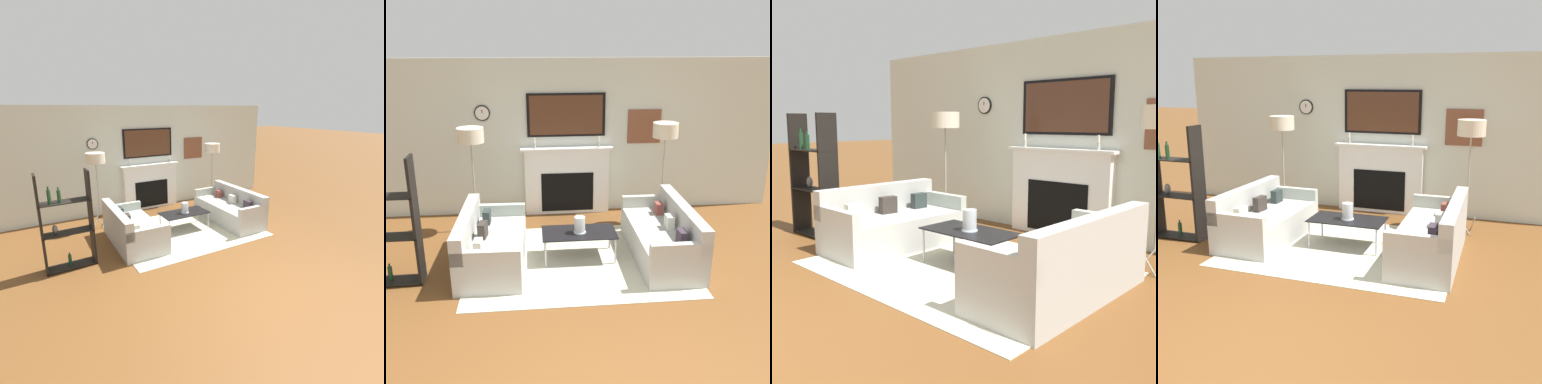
% 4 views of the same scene
% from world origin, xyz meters
% --- Properties ---
extents(fireplace_wall, '(7.56, 0.28, 2.70)m').
position_xyz_m(fireplace_wall, '(0.00, 4.65, 1.24)').
color(fireplace_wall, silver).
rests_on(fireplace_wall, ground_plane).
extents(area_rug, '(3.06, 2.36, 0.01)m').
position_xyz_m(area_rug, '(0.00, 2.64, 0.01)').
color(area_rug, beige).
rests_on(area_rug, ground_plane).
extents(couch_left, '(0.88, 1.72, 0.77)m').
position_xyz_m(couch_left, '(-1.23, 2.65, 0.28)').
color(couch_left, '#ADADA8').
rests_on(couch_left, ground_plane).
extents(couch_right, '(0.78, 1.89, 0.78)m').
position_xyz_m(couch_right, '(1.22, 2.64, 0.29)').
color(couch_right, '#ADADA8').
rests_on(couch_right, ground_plane).
extents(coffee_table, '(1.05, 0.56, 0.40)m').
position_xyz_m(coffee_table, '(0.02, 2.73, 0.38)').
color(coffee_table, black).
rests_on(coffee_table, ground_plane).
extents(hurricane_candle, '(0.18, 0.18, 0.23)m').
position_xyz_m(hurricane_candle, '(0.03, 2.71, 0.51)').
color(hurricane_candle, silver).
rests_on(hurricane_candle, coffee_table).
extents(floor_lamp_left, '(0.41, 0.41, 1.71)m').
position_xyz_m(floor_lamp_left, '(-1.54, 3.89, 1.56)').
color(floor_lamp_left, '#9E998E').
rests_on(floor_lamp_left, ground_plane).
extents(floor_lamp_right, '(0.41, 0.41, 1.73)m').
position_xyz_m(floor_lamp_right, '(1.54, 3.89, 1.57)').
color(floor_lamp_right, '#9E998E').
rests_on(floor_lamp_right, ground_plane).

